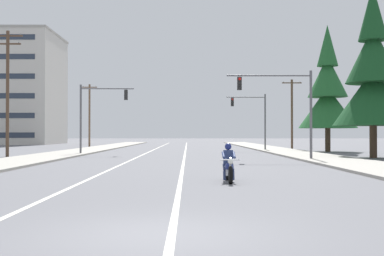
% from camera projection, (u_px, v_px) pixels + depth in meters
% --- Properties ---
extents(ground_plane, '(400.00, 400.00, 0.00)m').
position_uv_depth(ground_plane, '(155.00, 234.00, 8.81)').
color(ground_plane, '#5B5B60').
extents(lane_stripe_center, '(0.16, 100.00, 0.01)m').
position_uv_depth(lane_stripe_center, '(185.00, 151.00, 53.80)').
color(lane_stripe_center, beige).
rests_on(lane_stripe_center, ground).
extents(lane_stripe_left, '(0.16, 100.00, 0.01)m').
position_uv_depth(lane_stripe_left, '(152.00, 151.00, 53.77)').
color(lane_stripe_left, beige).
rests_on(lane_stripe_left, ground).
extents(sidewalk_kerb_right, '(4.40, 110.00, 0.14)m').
position_uv_depth(sidewalk_kerb_right, '(286.00, 152.00, 48.88)').
color(sidewalk_kerb_right, '#9E998E').
rests_on(sidewalk_kerb_right, ground).
extents(sidewalk_kerb_left, '(4.40, 110.00, 0.14)m').
position_uv_depth(sidewalk_kerb_left, '(78.00, 152.00, 48.72)').
color(sidewalk_kerb_left, '#9E998E').
rests_on(sidewalk_kerb_left, ground).
extents(motorcycle_with_rider, '(0.70, 2.19, 1.46)m').
position_uv_depth(motorcycle_with_rider, '(229.00, 166.00, 18.54)').
color(motorcycle_with_rider, black).
rests_on(motorcycle_with_rider, ground).
extents(traffic_signal_near_right, '(5.90, 0.37, 6.20)m').
position_uv_depth(traffic_signal_near_right, '(286.00, 100.00, 33.69)').
color(traffic_signal_near_right, '#56565B').
rests_on(traffic_signal_near_right, ground).
extents(traffic_signal_near_left, '(4.79, 0.43, 6.20)m').
position_uv_depth(traffic_signal_near_left, '(96.00, 108.00, 43.33)').
color(traffic_signal_near_left, '#56565B').
rests_on(traffic_signal_near_left, ground).
extents(traffic_signal_mid_right, '(4.34, 0.57, 6.20)m').
position_uv_depth(traffic_signal_mid_right, '(254.00, 114.00, 53.37)').
color(traffic_signal_mid_right, '#56565B').
rests_on(traffic_signal_mid_right, ground).
extents(utility_pole_left_near, '(2.39, 0.26, 10.12)m').
position_uv_depth(utility_pole_left_near, '(8.00, 89.00, 39.22)').
color(utility_pole_left_near, '#4C3828').
rests_on(utility_pole_left_near, ground).
extents(utility_pole_right_far, '(2.32, 0.26, 8.27)m').
position_uv_depth(utility_pole_right_far, '(292.00, 113.00, 57.74)').
color(utility_pole_right_far, '#4C3828').
rests_on(utility_pole_right_far, ground).
extents(utility_pole_left_far, '(2.08, 0.26, 8.68)m').
position_uv_depth(utility_pole_left_far, '(89.00, 114.00, 67.24)').
color(utility_pole_left_far, brown).
rests_on(utility_pole_left_far, ground).
extents(conifer_tree_right_verge_near, '(6.02, 6.02, 13.26)m').
position_uv_depth(conifer_tree_right_verge_near, '(373.00, 78.00, 37.17)').
color(conifer_tree_right_verge_near, '#423023').
rests_on(conifer_tree_right_verge_near, ground).
extents(conifer_tree_right_verge_far, '(5.95, 5.95, 13.10)m').
position_uv_depth(conifer_tree_right_verge_far, '(328.00, 93.00, 50.38)').
color(conifer_tree_right_verge_far, '#423023').
rests_on(conifer_tree_right_verge_far, ground).
extents(apartment_building_far_left_block, '(21.39, 15.69, 20.20)m').
position_uv_depth(apartment_building_far_left_block, '(0.00, 89.00, 89.66)').
color(apartment_building_far_left_block, beige).
rests_on(apartment_building_far_left_block, ground).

